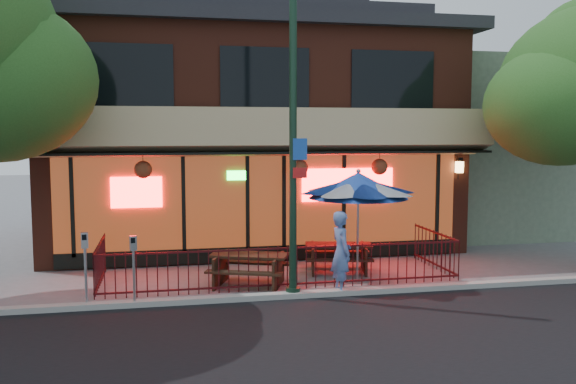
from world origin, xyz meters
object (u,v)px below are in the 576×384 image
Objects in this scene: picnic_table_left at (249,265)px; parking_meter_far at (85,257)px; street_light at (293,151)px; picnic_table_right at (338,253)px; parking_meter_near at (134,259)px; patio_umbrella at (358,185)px; pedestrian at (341,252)px.

picnic_table_left is 3.69m from parking_meter_far.
picnic_table_right is at bearing 51.79° from street_light.
picnic_table_right is 1.24× the size of parking_meter_far.
parking_meter_far is at bearing 179.97° from street_light.
picnic_table_left is at bearing 24.99° from parking_meter_near.
patio_umbrella is (1.82, 1.10, -0.85)m from street_light.
patio_umbrella reaches higher than parking_meter_far.
picnic_table_right is 1.31× the size of parking_meter_near.
patio_umbrella reaches higher than pedestrian.
picnic_table_left is 0.79× the size of patio_umbrella.
street_light is at bearing -53.97° from picnic_table_left.
street_light is 2.49m from pedestrian.
patio_umbrella is 5.44m from parking_meter_near.
patio_umbrella is 1.47× the size of pedestrian.
pedestrian is (-0.72, -1.05, -1.38)m from patio_umbrella.
patio_umbrella is 6.32m from parking_meter_far.
street_light reaches higher than parking_meter_near.
parking_meter_near is at bearing -155.01° from picnic_table_left.
patio_umbrella is 1.88m from pedestrian.
pedestrian reaches higher than picnic_table_right.
patio_umbrella is at bearing -39.64° from pedestrian.
street_light reaches higher than picnic_table_left.
pedestrian is 5.38m from parking_meter_far.
picnic_table_left is 2.21m from pedestrian.
parking_meter_far is (-5.91, -2.06, 0.58)m from picnic_table_right.
patio_umbrella is (2.62, -0.00, 1.80)m from picnic_table_left.
parking_meter_near reaches higher than picnic_table_right.
pedestrian reaches higher than picnic_table_left.
street_light is at bearing 1.33° from parking_meter_near.
pedestrian is 1.18× the size of parking_meter_far.
street_light is 4.78× the size of parking_meter_near.
parking_meter_near is (-4.43, -0.13, 0.07)m from pedestrian.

